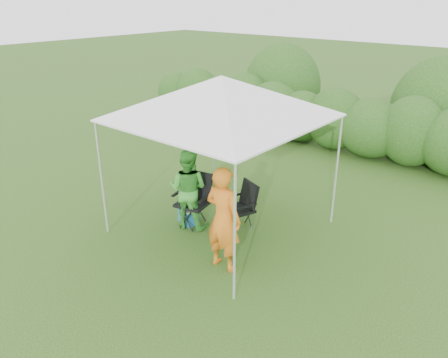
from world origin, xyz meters
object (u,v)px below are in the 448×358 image
Objects in this scene: chair_right at (243,203)px; man at (223,219)px; chair_left at (195,196)px; woman at (188,189)px; canopy at (221,98)px; cooler at (189,215)px.

man is at bearing -45.02° from chair_right.
chair_left is at bearing -130.23° from chair_right.
woman is (-0.01, -0.17, 0.20)m from chair_left.
man is at bearing -48.64° from canopy.
woman is (-0.82, -0.61, 0.26)m from chair_right.
chair_right is 2.03× the size of cooler.
chair_right is 0.58× the size of woman.
chair_right is at bearing 44.52° from cooler.
cooler is (-1.44, 0.69, -0.70)m from man.
woman is at bearing -30.10° from cooler.
man reaches higher than chair_right.
chair_left is at bearing -31.63° from man.
canopy reaches higher than chair_left.
canopy is 2.00m from chair_right.
cooler is (-0.90, -0.53, -0.34)m from chair_right.
man reaches higher than chair_left.
canopy is at bearing 40.32° from cooler.
man is (0.54, -1.22, 0.36)m from chair_right.
chair_right reaches higher than cooler.
chair_right is at bearing 16.87° from chair_left.
canopy is at bearing -50.35° from man.
chair_right is 1.38m from man.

